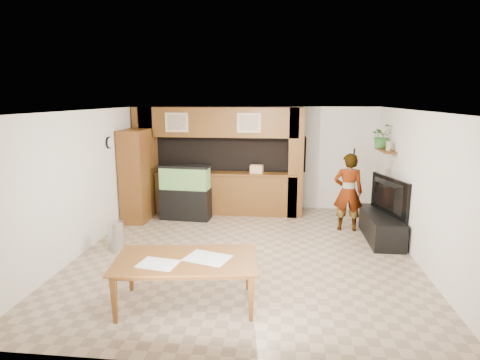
# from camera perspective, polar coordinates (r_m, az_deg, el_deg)

# --- Properties ---
(floor) EXTENTS (6.50, 6.50, 0.00)m
(floor) POSITION_cam_1_polar(r_m,az_deg,el_deg) (7.57, 0.86, -10.26)
(floor) COLOR tan
(floor) RESTS_ON ground
(ceiling) EXTENTS (6.50, 6.50, 0.00)m
(ceiling) POSITION_cam_1_polar(r_m,az_deg,el_deg) (7.02, 0.92, 9.83)
(ceiling) COLOR white
(ceiling) RESTS_ON wall_back
(wall_back) EXTENTS (6.00, 0.00, 6.00)m
(wall_back) POSITION_cam_1_polar(r_m,az_deg,el_deg) (10.37, 2.55, 3.20)
(wall_back) COLOR silver
(wall_back) RESTS_ON floor
(wall_left) EXTENTS (0.00, 6.50, 6.50)m
(wall_left) POSITION_cam_1_polar(r_m,az_deg,el_deg) (8.03, -20.96, -0.06)
(wall_left) COLOR silver
(wall_left) RESTS_ON floor
(wall_right) EXTENTS (0.00, 6.50, 6.50)m
(wall_right) POSITION_cam_1_polar(r_m,az_deg,el_deg) (7.53, 24.26, -1.06)
(wall_right) COLOR silver
(wall_right) RESTS_ON floor
(partition) EXTENTS (4.20, 0.99, 2.60)m
(partition) POSITION_cam_1_polar(r_m,az_deg,el_deg) (9.87, -3.19, 2.84)
(partition) COLOR brown
(partition) RESTS_ON floor
(wall_clock) EXTENTS (0.05, 0.25, 0.25)m
(wall_clock) POSITION_cam_1_polar(r_m,az_deg,el_deg) (8.81, -18.11, 5.07)
(wall_clock) COLOR black
(wall_clock) RESTS_ON wall_left
(wall_shelf) EXTENTS (0.25, 0.90, 0.04)m
(wall_shelf) POSITION_cam_1_polar(r_m,az_deg,el_deg) (9.28, 19.93, 4.01)
(wall_shelf) COLOR brown
(wall_shelf) RESTS_ON wall_right
(pantry_cabinet) EXTENTS (0.53, 0.86, 2.11)m
(pantry_cabinet) POSITION_cam_1_polar(r_m,az_deg,el_deg) (9.51, -14.54, 0.57)
(pantry_cabinet) COLOR brown
(pantry_cabinet) RESTS_ON floor
(trash_can) EXTENTS (0.30, 0.30, 0.55)m
(trash_can) POSITION_cam_1_polar(r_m,az_deg,el_deg) (7.94, -17.20, -7.61)
(trash_can) COLOR #B2B2B7
(trash_can) RESTS_ON floor
(aquarium) EXTENTS (1.17, 0.44, 1.29)m
(aquarium) POSITION_cam_1_polar(r_m,az_deg,el_deg) (9.48, -7.79, -1.81)
(aquarium) COLOR black
(aquarium) RESTS_ON floor
(tv_stand) EXTENTS (0.59, 1.61, 0.54)m
(tv_stand) POSITION_cam_1_polar(r_m,az_deg,el_deg) (8.63, 19.44, -6.26)
(tv_stand) COLOR black
(tv_stand) RESTS_ON floor
(television) EXTENTS (0.54, 1.28, 0.74)m
(television) POSITION_cam_1_polar(r_m,az_deg,el_deg) (8.46, 19.73, -2.14)
(television) COLOR black
(television) RESTS_ON tv_stand
(photo_frame) EXTENTS (0.06, 0.15, 0.20)m
(photo_frame) POSITION_cam_1_polar(r_m,az_deg,el_deg) (9.04, 20.33, 4.55)
(photo_frame) COLOR tan
(photo_frame) RESTS_ON wall_shelf
(potted_plant) EXTENTS (0.60, 0.56, 0.53)m
(potted_plant) POSITION_cam_1_polar(r_m,az_deg,el_deg) (9.48, 19.52, 5.94)
(potted_plant) COLOR #326E2C
(potted_plant) RESTS_ON wall_shelf
(person) EXTENTS (0.64, 0.45, 1.68)m
(person) POSITION_cam_1_polar(r_m,az_deg,el_deg) (8.86, 15.12, -1.67)
(person) COLOR #90774F
(person) RESTS_ON floor
(microphone) EXTENTS (0.03, 0.10, 0.16)m
(microphone) POSITION_cam_1_polar(r_m,az_deg,el_deg) (8.56, 15.93, 3.86)
(microphone) COLOR black
(microphone) RESTS_ON person
(dining_table) EXTENTS (2.05, 1.32, 0.68)m
(dining_table) POSITION_cam_1_polar(r_m,az_deg,el_deg) (5.69, -7.66, -14.34)
(dining_table) COLOR brown
(dining_table) RESTS_ON floor
(newspaper_a) EXTENTS (0.68, 0.58, 0.01)m
(newspaper_a) POSITION_cam_1_polar(r_m,az_deg,el_deg) (5.58, -4.62, -10.99)
(newspaper_a) COLOR silver
(newspaper_a) RESTS_ON dining_table
(newspaper_b) EXTENTS (0.56, 0.45, 0.01)m
(newspaper_b) POSITION_cam_1_polar(r_m,az_deg,el_deg) (5.49, -11.56, -11.60)
(newspaper_b) COLOR silver
(newspaper_b) RESTS_ON dining_table
(counter_box) EXTENTS (0.31, 0.23, 0.20)m
(counter_box) POSITION_cam_1_polar(r_m,az_deg,el_deg) (9.61, 2.38, 1.55)
(counter_box) COLOR tan
(counter_box) RESTS_ON partition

